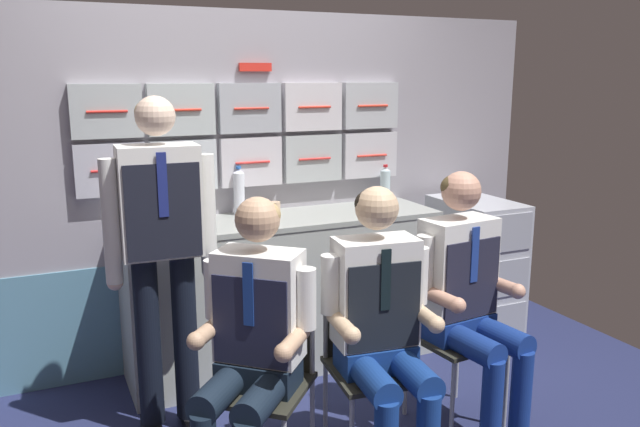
{
  "coord_description": "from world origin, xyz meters",
  "views": [
    {
      "loc": [
        -1.15,
        -2.4,
        1.77
      ],
      "look_at": [
        0.14,
        0.43,
        1.1
      ],
      "focal_mm": 35.97,
      "sensor_mm": 36.0,
      "label": 1
    }
  ],
  "objects_px": {
    "service_trolley": "(474,265)",
    "water_bottle_short": "(239,192)",
    "folding_chair_by_counter": "(445,317)",
    "coffee_cup_spare": "(164,219)",
    "folding_chair_left": "(267,360)",
    "crew_member_left": "(252,338)",
    "crew_member_standing": "(162,239)",
    "folding_chair_right": "(368,345)",
    "crew_member_by_counter": "(468,290)",
    "crew_member_right": "(382,320)"
  },
  "relations": [
    {
      "from": "service_trolley",
      "to": "water_bottle_short",
      "type": "height_order",
      "value": "water_bottle_short"
    },
    {
      "from": "crew_member_right",
      "to": "coffee_cup_spare",
      "type": "relative_size",
      "value": 16.11
    },
    {
      "from": "water_bottle_short",
      "to": "coffee_cup_spare",
      "type": "relative_size",
      "value": 3.69
    },
    {
      "from": "service_trolley",
      "to": "crew_member_by_counter",
      "type": "relative_size",
      "value": 0.73
    },
    {
      "from": "crew_member_left",
      "to": "water_bottle_short",
      "type": "bearing_deg",
      "value": 74.43
    },
    {
      "from": "folding_chair_left",
      "to": "folding_chair_right",
      "type": "bearing_deg",
      "value": -4.44
    },
    {
      "from": "crew_member_left",
      "to": "folding_chair_right",
      "type": "distance_m",
      "value": 0.62
    },
    {
      "from": "folding_chair_by_counter",
      "to": "crew_member_standing",
      "type": "distance_m",
      "value": 1.49
    },
    {
      "from": "folding_chair_by_counter",
      "to": "crew_member_standing",
      "type": "bearing_deg",
      "value": 162.32
    },
    {
      "from": "crew_member_right",
      "to": "coffee_cup_spare",
      "type": "distance_m",
      "value": 1.46
    },
    {
      "from": "crew_member_by_counter",
      "to": "folding_chair_right",
      "type": "bearing_deg",
      "value": 178.95
    },
    {
      "from": "crew_member_left",
      "to": "water_bottle_short",
      "type": "height_order",
      "value": "crew_member_left"
    },
    {
      "from": "folding_chair_left",
      "to": "folding_chair_by_counter",
      "type": "relative_size",
      "value": 1.0
    },
    {
      "from": "service_trolley",
      "to": "coffee_cup_spare",
      "type": "distance_m",
      "value": 2.08
    },
    {
      "from": "folding_chair_left",
      "to": "folding_chair_by_counter",
      "type": "bearing_deg",
      "value": 6.22
    },
    {
      "from": "crew_member_right",
      "to": "crew_member_by_counter",
      "type": "bearing_deg",
      "value": 14.61
    },
    {
      "from": "crew_member_right",
      "to": "water_bottle_short",
      "type": "relative_size",
      "value": 4.37
    },
    {
      "from": "folding_chair_right",
      "to": "crew_member_standing",
      "type": "xyz_separation_m",
      "value": [
        -0.81,
        0.58,
        0.46
      ]
    },
    {
      "from": "crew_member_right",
      "to": "water_bottle_short",
      "type": "xyz_separation_m",
      "value": [
        -0.2,
        1.4,
        0.35
      ]
    },
    {
      "from": "crew_member_right",
      "to": "crew_member_by_counter",
      "type": "height_order",
      "value": "crew_member_by_counter"
    },
    {
      "from": "folding_chair_right",
      "to": "folding_chair_by_counter",
      "type": "relative_size",
      "value": 1.0
    },
    {
      "from": "folding_chair_by_counter",
      "to": "folding_chair_right",
      "type": "bearing_deg",
      "value": -164.52
    },
    {
      "from": "folding_chair_left",
      "to": "folding_chair_right",
      "type": "relative_size",
      "value": 1.0
    },
    {
      "from": "crew_member_right",
      "to": "folding_chair_left",
      "type": "bearing_deg",
      "value": 157.01
    },
    {
      "from": "crew_member_standing",
      "to": "crew_member_left",
      "type": "bearing_deg",
      "value": -71.26
    },
    {
      "from": "service_trolley",
      "to": "folding_chair_left",
      "type": "height_order",
      "value": "service_trolley"
    },
    {
      "from": "service_trolley",
      "to": "crew_member_right",
      "type": "distance_m",
      "value": 1.72
    },
    {
      "from": "folding_chair_right",
      "to": "water_bottle_short",
      "type": "bearing_deg",
      "value": 100.13
    },
    {
      "from": "water_bottle_short",
      "to": "coffee_cup_spare",
      "type": "bearing_deg",
      "value": -165.04
    },
    {
      "from": "crew_member_right",
      "to": "folding_chair_by_counter",
      "type": "xyz_separation_m",
      "value": [
        0.55,
        0.31,
        -0.18
      ]
    },
    {
      "from": "crew_member_left",
      "to": "folding_chair_right",
      "type": "bearing_deg",
      "value": 8.0
    },
    {
      "from": "crew_member_by_counter",
      "to": "water_bottle_short",
      "type": "xyz_separation_m",
      "value": [
        -0.77,
        1.25,
        0.34
      ]
    },
    {
      "from": "folding_chair_by_counter",
      "to": "water_bottle_short",
      "type": "relative_size",
      "value": 2.92
    },
    {
      "from": "folding_chair_by_counter",
      "to": "coffee_cup_spare",
      "type": "relative_size",
      "value": 10.76
    },
    {
      "from": "coffee_cup_spare",
      "to": "crew_member_left",
      "type": "bearing_deg",
      "value": -84.67
    },
    {
      "from": "folding_chair_left",
      "to": "crew_member_standing",
      "type": "bearing_deg",
      "value": 121.53
    },
    {
      "from": "folding_chair_left",
      "to": "crew_member_left",
      "type": "xyz_separation_m",
      "value": [
        -0.11,
        -0.12,
        0.17
      ]
    },
    {
      "from": "crew_member_left",
      "to": "coffee_cup_spare",
      "type": "bearing_deg",
      "value": 95.33
    },
    {
      "from": "crew_member_left",
      "to": "folding_chair_by_counter",
      "type": "relative_size",
      "value": 1.48
    },
    {
      "from": "crew_member_left",
      "to": "folding_chair_by_counter",
      "type": "xyz_separation_m",
      "value": [
        1.13,
        0.23,
        -0.17
      ]
    },
    {
      "from": "service_trolley",
      "to": "crew_member_left",
      "type": "xyz_separation_m",
      "value": [
        -1.9,
        -0.99,
        0.2
      ]
    },
    {
      "from": "crew_member_by_counter",
      "to": "crew_member_standing",
      "type": "relative_size",
      "value": 0.78
    },
    {
      "from": "folding_chair_right",
      "to": "crew_member_by_counter",
      "type": "height_order",
      "value": "crew_member_by_counter"
    },
    {
      "from": "service_trolley",
      "to": "coffee_cup_spare",
      "type": "xyz_separation_m",
      "value": [
        -2.02,
        0.2,
        0.47
      ]
    },
    {
      "from": "crew_member_by_counter",
      "to": "coffee_cup_spare",
      "type": "height_order",
      "value": "crew_member_by_counter"
    },
    {
      "from": "crew_member_right",
      "to": "folding_chair_by_counter",
      "type": "distance_m",
      "value": 0.66
    },
    {
      "from": "folding_chair_right",
      "to": "folding_chair_by_counter",
      "type": "distance_m",
      "value": 0.56
    },
    {
      "from": "folding_chair_by_counter",
      "to": "coffee_cup_spare",
      "type": "xyz_separation_m",
      "value": [
        -1.24,
        0.96,
        0.44
      ]
    },
    {
      "from": "service_trolley",
      "to": "crew_member_standing",
      "type": "relative_size",
      "value": 0.57
    },
    {
      "from": "crew_member_left",
      "to": "crew_member_standing",
      "type": "xyz_separation_m",
      "value": [
        -0.22,
        0.66,
        0.28
      ]
    }
  ]
}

